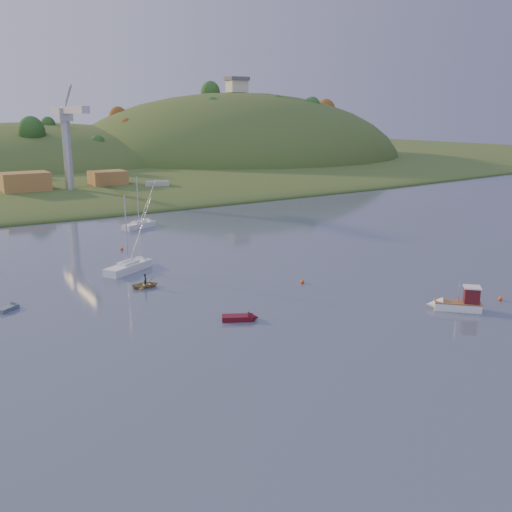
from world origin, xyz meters
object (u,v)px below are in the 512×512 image
canoe (146,285)px  grey_dinghy (12,307)px  sailboat_far (139,224)px  fishing_boat (454,303)px  sailboat_near (128,266)px  red_tender (245,318)px

canoe → grey_dinghy: grey_dinghy is taller
sailboat_far → grey_dinghy: bearing=-151.9°
fishing_boat → sailboat_near: bearing=-9.6°
fishing_boat → sailboat_near: size_ratio=0.51×
sailboat_near → sailboat_far: size_ratio=1.08×
grey_dinghy → canoe: bearing=-36.8°
sailboat_near → canoe: 8.35m
sailboat_near → canoe: bearing=-125.0°
canoe → grey_dinghy: (-15.63, 0.36, -0.12)m
red_tender → sailboat_far: bearing=108.3°
sailboat_near → red_tender: 25.17m
grey_dinghy → sailboat_near: bearing=-9.7°
canoe → fishing_boat: bearing=-130.0°
sailboat_far → red_tender: bearing=-123.0°
fishing_boat → red_tender: 23.27m
canoe → red_tender: size_ratio=0.81×
fishing_boat → red_tender: fishing_boat is taller
fishing_boat → grey_dinghy: 49.04m
grey_dinghy → fishing_boat: bearing=-68.2°
sailboat_far → canoe: size_ratio=2.99×
red_tender → fishing_boat: bearing=3.6°
sailboat_near → grey_dinghy: bearing=176.3°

